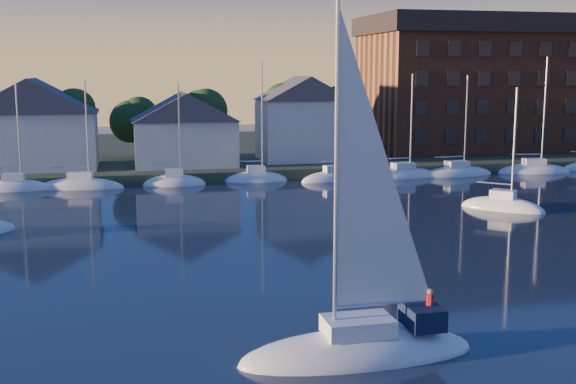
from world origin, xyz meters
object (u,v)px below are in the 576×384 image
object	(u,v)px
clubhouse_centre	(184,128)
hero_sailboat	(361,342)
drifting_sailboat_right	(502,208)
condo_block	(482,83)
clubhouse_west	(33,123)
clubhouse_east	(303,117)

from	to	relation	value
clubhouse_centre	hero_sailboat	distance (m)	54.38
drifting_sailboat_right	hero_sailboat	bearing A→B (deg)	-83.75
condo_block	hero_sailboat	xyz separation A→B (m)	(-37.46, -62.08, -9.17)
hero_sailboat	clubhouse_west	bearing A→B (deg)	-72.04
drifting_sailboat_right	clubhouse_west	bearing A→B (deg)	-170.43
clubhouse_centre	condo_block	distance (m)	41.05
clubhouse_west	condo_block	size ratio (longest dim) A/B	0.44
clubhouse_west	hero_sailboat	world-z (taller)	hero_sailboat
clubhouse_west	condo_block	world-z (taller)	condo_block
clubhouse_centre	drifting_sailboat_right	world-z (taller)	drifting_sailboat_right
clubhouse_east	hero_sailboat	size ratio (longest dim) A/B	0.69
drifting_sailboat_right	clubhouse_east	bearing A→B (deg)	153.56
clubhouse_west	clubhouse_centre	world-z (taller)	clubhouse_west
condo_block	drifting_sailboat_right	xyz separation A→B (m)	(-16.01, -34.89, -9.70)
clubhouse_centre	hero_sailboat	xyz separation A→B (m)	(2.54, -54.13, -4.51)
clubhouse_west	clubhouse_east	bearing A→B (deg)	1.91
clubhouse_centre	drifting_sailboat_right	bearing A→B (deg)	-48.32
clubhouse_west	hero_sailboat	size ratio (longest dim) A/B	0.90
hero_sailboat	drifting_sailboat_right	bearing A→B (deg)	-128.90
clubhouse_west	clubhouse_centre	bearing A→B (deg)	-3.58
clubhouse_east	drifting_sailboat_right	xyz separation A→B (m)	(9.99, -28.94, -5.90)
clubhouse_centre	hero_sailboat	size ratio (longest dim) A/B	0.76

